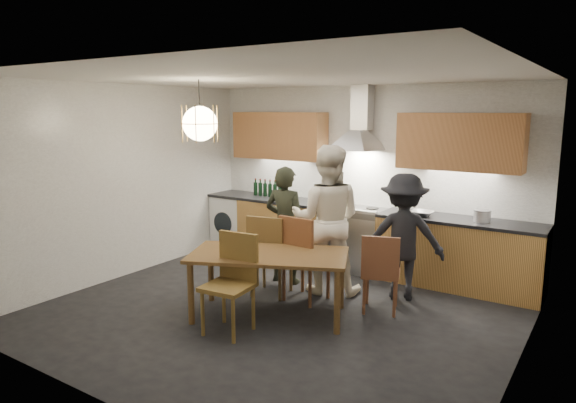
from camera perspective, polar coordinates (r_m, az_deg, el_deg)
The scene contains 17 objects.
ground at distance 5.95m, azimuth -1.23°, elevation -12.13°, with size 5.00×5.00×0.00m, color black.
room_shell at distance 5.54m, azimuth -1.29°, elevation 4.44°, with size 5.02×4.52×2.61m.
counter_run at distance 7.41m, azimuth 7.50°, elevation -4.04°, with size 5.00×0.62×0.90m.
range_stove at distance 7.42m, azimuth 7.31°, elevation -4.09°, with size 0.90×0.60×0.92m.
wall_fixtures at distance 7.31m, azimuth 7.99°, elevation 7.05°, with size 4.30×0.54×1.10m.
pendant_lamp at distance 6.06m, azimuth -9.76°, elevation 8.52°, with size 0.43×0.43×0.70m.
dining_table at distance 5.64m, azimuth -2.15°, elevation -6.58°, with size 1.90×1.47×0.72m.
chair_back_left at distance 6.23m, azimuth -2.18°, elevation -5.46°, with size 0.54×0.54×1.01m.
chair_back_mid at distance 6.05m, azimuth 1.51°, elevation -5.76°, with size 0.50×0.50×1.04m.
chair_back_right at distance 5.83m, azimuth 10.26°, elevation -7.34°, with size 0.52×0.52×0.91m.
chair_front at distance 5.34m, azimuth -6.15°, elevation -8.20°, with size 0.50×0.50×1.01m.
person_left at distance 6.71m, azimuth -0.31°, elevation -2.62°, with size 0.56×0.37×1.55m, color black.
person_mid at distance 6.35m, azimuth 4.32°, elevation -2.02°, with size 0.90×0.70×1.84m, color white.
person_right at distance 6.30m, azimuth 12.67°, elevation -3.84°, with size 0.98×0.57×1.52m, color black.
mixing_bowl at distance 6.86m, azimuth 14.71°, elevation -1.29°, with size 0.28×0.28×0.07m, color silver.
stock_pot at distance 6.73m, azimuth 20.77°, elevation -1.55°, with size 0.20×0.20×0.14m, color silver.
wine_bottles at distance 8.10m, azimuth -2.01°, elevation 1.47°, with size 0.64×0.06×0.27m.
Camera 1 is at (3.12, -4.54, 2.26)m, focal length 32.00 mm.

